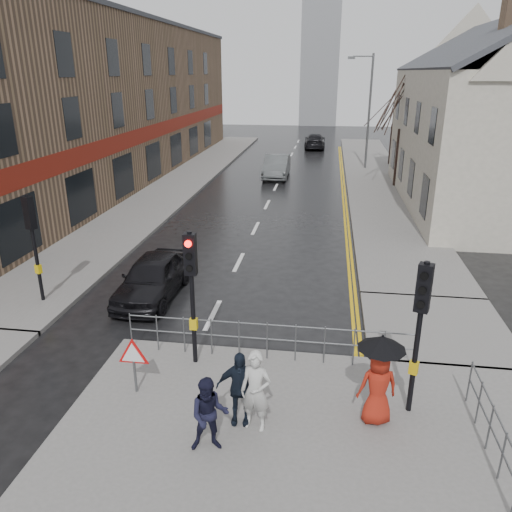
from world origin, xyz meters
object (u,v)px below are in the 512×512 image
(pedestrian_b, at_px, (209,415))
(pedestrian_d, at_px, (239,388))
(car_parked, at_px, (153,277))
(pedestrian_a, at_px, (256,391))
(pedestrian_with_umbrella, at_px, (379,375))
(car_mid, at_px, (277,166))

(pedestrian_b, height_order, pedestrian_d, pedestrian_d)
(car_parked, bearing_deg, pedestrian_a, -53.68)
(pedestrian_with_umbrella, height_order, car_parked, pedestrian_with_umbrella)
(pedestrian_a, height_order, pedestrian_b, pedestrian_a)
(pedestrian_b, bearing_deg, car_mid, 80.89)
(pedestrian_b, bearing_deg, pedestrian_a, 30.70)
(pedestrian_a, bearing_deg, pedestrian_b, -125.92)
(pedestrian_b, xyz_separation_m, car_mid, (-1.55, 26.85, -0.14))
(pedestrian_with_umbrella, bearing_deg, pedestrian_a, -167.26)
(pedestrian_d, bearing_deg, car_mid, 90.51)
(pedestrian_b, distance_m, car_parked, 7.57)
(pedestrian_d, bearing_deg, pedestrian_b, -119.99)
(pedestrian_b, xyz_separation_m, car_parked, (-3.47, 6.73, -0.21))
(pedestrian_a, bearing_deg, pedestrian_d, 170.59)
(pedestrian_a, distance_m, car_mid, 26.23)
(pedestrian_b, bearing_deg, car_parked, 104.86)
(pedestrian_with_umbrella, distance_m, car_parked, 8.63)
(pedestrian_a, distance_m, pedestrian_b, 1.06)
(pedestrian_b, distance_m, pedestrian_with_umbrella, 3.44)
(pedestrian_b, distance_m, car_mid, 26.90)
(car_parked, height_order, car_mid, car_mid)
(pedestrian_d, xyz_separation_m, car_mid, (-1.97, 26.00, -0.19))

